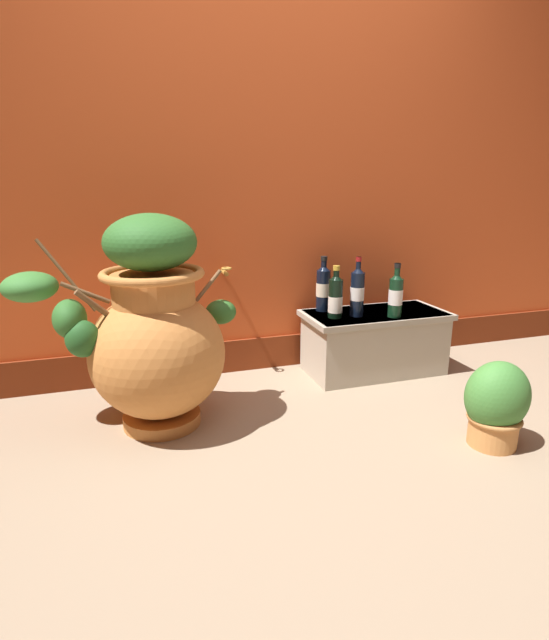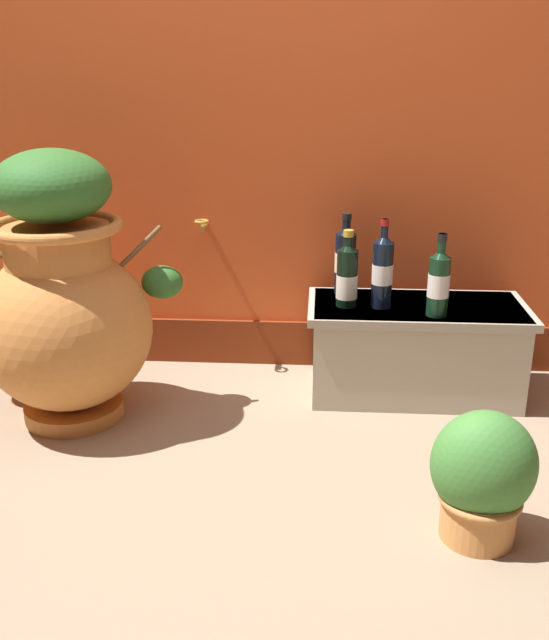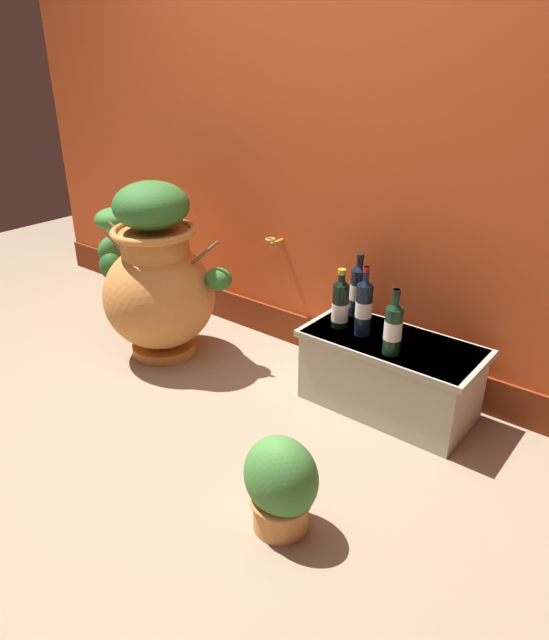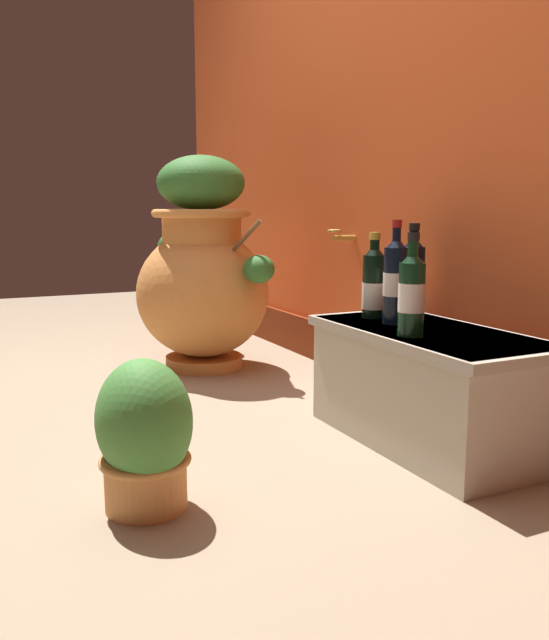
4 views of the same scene
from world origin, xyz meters
TOP-DOWN VIEW (x-y plane):
  - ground_plane at (0.00, 0.00)m, footprint 7.00×7.00m
  - back_wall at (-0.00, 1.20)m, footprint 4.40×0.33m
  - terracotta_urn at (-0.64, 0.57)m, footprint 0.99×0.59m
  - stone_ledge at (0.61, 0.85)m, footprint 0.81×0.39m
  - wine_bottle_left at (0.66, 0.74)m, footprint 0.08×0.08m
  - wine_bottle_middle at (0.34, 0.98)m, footprint 0.08×0.08m
  - wine_bottle_right at (0.47, 0.82)m, footprint 0.08×0.08m
  - wine_bottle_back at (0.34, 0.82)m, footprint 0.08×0.08m
  - potted_shrub at (0.67, -0.04)m, footprint 0.27×0.23m

SIDE VIEW (x-z plane):
  - ground_plane at x=0.00m, z-range 0.00..0.00m
  - potted_shrub at x=0.67m, z-range 0.00..0.37m
  - stone_ledge at x=0.61m, z-range 0.01..0.37m
  - terracotta_urn at x=-0.64m, z-range -0.04..0.90m
  - wine_bottle_back at x=0.34m, z-range 0.33..0.61m
  - wine_bottle_left at x=0.66m, z-range 0.33..0.63m
  - wine_bottle_middle at x=0.34m, z-range 0.34..0.65m
  - wine_bottle_right at x=0.47m, z-range 0.33..0.66m
  - back_wall at x=0.00m, z-range -0.01..2.59m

